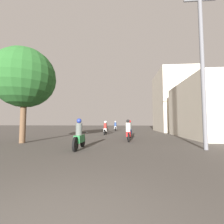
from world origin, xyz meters
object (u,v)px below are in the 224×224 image
Objects in this scene: motorcycle_black at (106,128)px; motorcycle_green at (79,137)px; motorcycle_white at (105,129)px; building_right_near at (209,109)px; building_right_far at (173,102)px; motorcycle_blue at (130,130)px; utility_pole_near at (202,64)px; motorcycle_red at (128,132)px; street_tree at (25,78)px; motorcycle_silver at (115,127)px.

motorcycle_green is at bearing -97.04° from motorcycle_black.
building_right_near reaches higher than motorcycle_white.
motorcycle_blue is at bearing -127.55° from building_right_far.
utility_pole_near is (-3.32, -14.83, -0.09)m from building_right_far.
motorcycle_red is 5.95m from motorcycle_white.
street_tree reaches higher than motorcycle_green.
building_right_far reaches higher than motorcycle_black.
motorcycle_silver is 15.29m from street_tree.
motorcycle_white is at bearing -146.44° from building_right_far.
building_right_far is (-0.17, 8.83, 1.88)m from building_right_near.
utility_pole_near is at bearing -80.72° from motorcycle_silver.
building_right_near is at bearing 59.83° from utility_pole_near.
motorcycle_black is 0.22× the size of building_right_far.
building_right_far is (8.54, -0.66, 3.72)m from motorcycle_silver.
motorcycle_green is 0.99× the size of motorcycle_black.
motorcycle_blue is (2.77, 6.39, 0.00)m from motorcycle_green.
motorcycle_red reaches higher than motorcycle_green.
motorcycle_silver is (0.75, 6.83, 0.02)m from motorcycle_white.
motorcycle_black is at bearing 89.26° from motorcycle_white.
utility_pole_near is at bearing -69.63° from motorcycle_black.
street_tree is (-7.12, -4.43, 3.66)m from motorcycle_blue.
utility_pole_near is (3.41, -6.07, 3.64)m from motorcycle_blue.
motorcycle_green is 0.24× the size of utility_pole_near.
motorcycle_black is at bearing 117.50° from motorcycle_blue.
building_right_near reaches higher than motorcycle_blue.
building_right_far is 1.38× the size of street_tree.
motorcycle_blue is (0.24, 2.87, -0.01)m from motorcycle_red.
motorcycle_red is 9.08m from motorcycle_black.
motorcycle_blue reaches higher than motorcycle_black.
building_right_near reaches higher than motorcycle_green.
utility_pole_near reaches higher than building_right_near.
motorcycle_black is (-2.61, 8.69, -0.01)m from motorcycle_red.
motorcycle_blue is 7.85m from utility_pole_near.
motorcycle_black is 11.70m from street_tree.
street_tree reaches higher than motorcycle_silver.
motorcycle_silver reaches higher than motorcycle_white.
motorcycle_white is 0.25× the size of utility_pole_near.
motorcycle_black is 0.26× the size of building_right_near.
building_right_far is 1.06× the size of utility_pole_near.
motorcycle_blue is at bearing 79.30° from motorcycle_red.
motorcycle_green is 0.22× the size of building_right_far.
motorcycle_green is 0.26× the size of building_right_near.
street_tree is at bearing -146.69° from motorcycle_blue.
motorcycle_blue is 11.67m from building_right_far.
motorcycle_red is 0.26× the size of building_right_near.
motorcycle_blue is at bearing -88.51° from motorcycle_silver.
motorcycle_white is 0.24× the size of building_right_far.
motorcycle_silver is 0.26× the size of building_right_near.
motorcycle_silver is 0.22× the size of building_right_far.
motorcycle_silver is at bearing 69.01° from street_tree.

